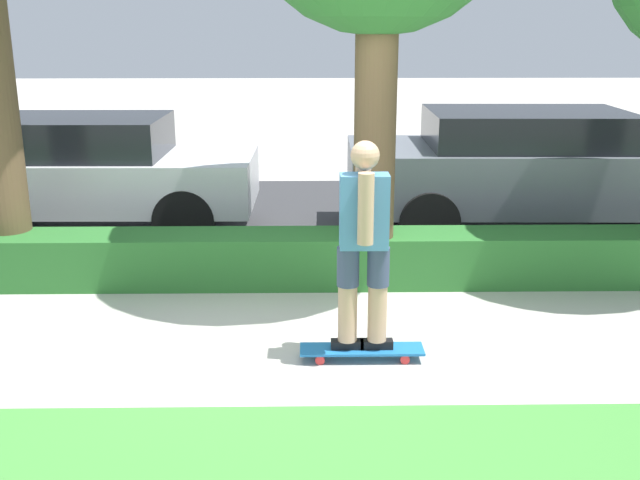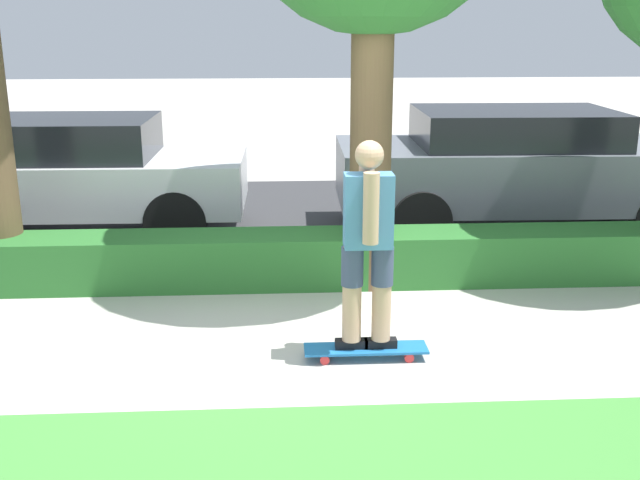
{
  "view_description": "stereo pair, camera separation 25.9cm",
  "coord_description": "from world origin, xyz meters",
  "views": [
    {
      "loc": [
        0.11,
        -5.7,
        2.61
      ],
      "look_at": [
        0.21,
        0.6,
        0.76
      ],
      "focal_mm": 42.0,
      "sensor_mm": 36.0,
      "label": 1
    },
    {
      "loc": [
        -0.14,
        -5.7,
        2.61
      ],
      "look_at": [
        0.21,
        0.6,
        0.76
      ],
      "focal_mm": 42.0,
      "sensor_mm": 36.0,
      "label": 2
    }
  ],
  "objects": [
    {
      "name": "street_asphalt",
      "position": [
        0.0,
        4.2,
        0.0
      ],
      "size": [
        14.87,
        5.0,
        0.01
      ],
      "color": "#38383A",
      "rests_on": "ground_plane"
    },
    {
      "name": "skateboard",
      "position": [
        0.54,
        -0.22,
        0.08
      ],
      "size": [
        0.99,
        0.24,
        0.09
      ],
      "color": "#1E6BAD",
      "rests_on": "ground_plane"
    },
    {
      "name": "skater_person",
      "position": [
        0.54,
        -0.22,
        0.98
      ],
      "size": [
        0.5,
        0.43,
        1.67
      ],
      "color": "black",
      "rests_on": "skateboard"
    },
    {
      "name": "parked_car_middle",
      "position": [
        2.95,
        3.54,
        0.83
      ],
      "size": [
        4.71,
        1.9,
        1.54
      ],
      "rotation": [
        0.0,
        0.0,
        -0.02
      ],
      "color": "slate",
      "rests_on": "ground_plane"
    },
    {
      "name": "parked_car_front",
      "position": [
        -2.64,
        3.58,
        0.79
      ],
      "size": [
        4.08,
        1.77,
        1.47
      ],
      "rotation": [
        0.0,
        0.0,
        -0.01
      ],
      "color": "silver",
      "rests_on": "ground_plane"
    },
    {
      "name": "ground_plane",
      "position": [
        0.0,
        0.0,
        0.0
      ],
      "size": [
        60.0,
        60.0,
        0.0
      ],
      "primitive_type": "plane",
      "color": "#BCB7AD"
    },
    {
      "name": "hedge_row",
      "position": [
        0.0,
        1.6,
        0.27
      ],
      "size": [
        14.87,
        0.6,
        0.53
      ],
      "color": "#2D702D",
      "rests_on": "ground_plane"
    }
  ]
}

